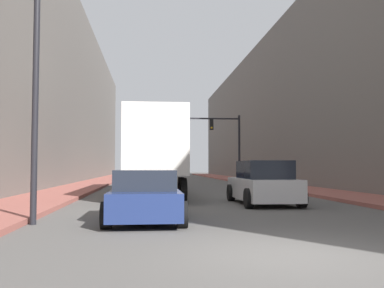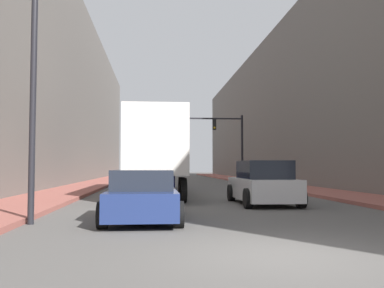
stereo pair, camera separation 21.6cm
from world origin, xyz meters
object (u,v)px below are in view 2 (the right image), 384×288
Objects in this scene: semi_truck at (155,152)px; traffic_signal_gantry at (221,135)px; suv_car at (263,184)px; street_lamp at (34,39)px; sedan_car at (143,196)px.

traffic_signal_gantry is at bearing 66.23° from semi_truck.
suv_car is 0.61× the size of street_lamp.
traffic_signal_gantry reaches higher than suv_car.
semi_truck is 1.92× the size of traffic_signal_gantry.
semi_truck is at bearing 88.20° from sedan_car.
traffic_signal_gantry is 25.94m from street_lamp.
traffic_signal_gantry is at bearing 70.41° from street_lamp.
semi_truck reaches higher than suv_car.
sedan_car is 24.73m from traffic_signal_gantry.
traffic_signal_gantry is at bearing 76.07° from sedan_car.
suv_car is (4.51, 4.47, 0.13)m from sedan_car.
street_lamp is at bearing -144.96° from suv_car.
sedan_car is 6.35m from suv_car.
street_lamp reaches higher than suv_car.
street_lamp reaches higher than sedan_car.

